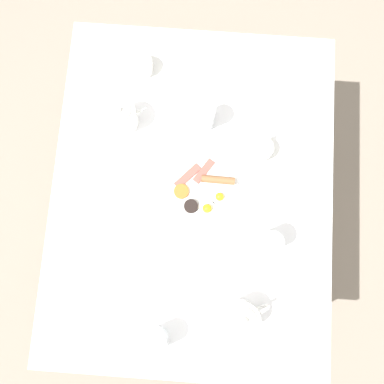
% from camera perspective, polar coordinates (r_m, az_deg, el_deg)
% --- Properties ---
extents(ground_plane, '(8.00, 8.00, 0.00)m').
position_cam_1_polar(ground_plane, '(2.08, -0.00, -3.48)').
color(ground_plane, gray).
extents(table, '(0.98, 1.24, 0.78)m').
position_cam_1_polar(table, '(1.37, -0.00, -0.58)').
color(table, white).
rests_on(table, ground_plane).
extents(breakfast_plate, '(0.26, 0.26, 0.04)m').
position_cam_1_polar(breakfast_plate, '(1.30, 1.55, 0.16)').
color(breakfast_plate, white).
rests_on(breakfast_plate, table).
extents(teapot_near, '(0.19, 0.10, 0.13)m').
position_cam_1_polar(teapot_near, '(1.34, -10.68, 11.25)').
color(teapot_near, white).
rests_on(teapot_near, table).
extents(teapot_far, '(0.18, 0.10, 0.13)m').
position_cam_1_polar(teapot_far, '(1.26, 7.71, -18.39)').
color(teapot_far, white).
rests_on(teapot_far, table).
extents(teacup_with_saucer_left, '(0.15, 0.15, 0.06)m').
position_cam_1_polar(teacup_with_saucer_left, '(1.44, -7.70, 18.35)').
color(teacup_with_saucer_left, white).
rests_on(teacup_with_saucer_left, table).
extents(teacup_with_saucer_right, '(0.15, 0.15, 0.06)m').
position_cam_1_polar(teacup_with_saucer_right, '(1.33, 10.33, 6.31)').
color(teacup_with_saucer_right, white).
rests_on(teacup_with_saucer_right, table).
extents(water_glass_tall, '(0.07, 0.07, 0.11)m').
position_cam_1_polar(water_glass_tall, '(1.27, -5.43, -21.76)').
color(water_glass_tall, white).
rests_on(water_glass_tall, table).
extents(water_glass_short, '(0.07, 0.07, 0.13)m').
position_cam_1_polar(water_glass_short, '(1.25, 11.56, -7.61)').
color(water_glass_short, white).
rests_on(water_glass_short, table).
extents(wine_glass_spare, '(0.07, 0.07, 0.13)m').
position_cam_1_polar(wine_glass_spare, '(1.31, 1.84, 11.50)').
color(wine_glass_spare, white).
rests_on(wine_glass_spare, table).
extents(fork_by_plate, '(0.05, 0.16, 0.00)m').
position_cam_1_polar(fork_by_plate, '(1.36, -17.04, -17.84)').
color(fork_by_plate, silver).
rests_on(fork_by_plate, table).
extents(knife_by_plate, '(0.14, 0.17, 0.00)m').
position_cam_1_polar(knife_by_plate, '(1.31, -8.64, -5.76)').
color(knife_by_plate, silver).
rests_on(knife_by_plate, table).
extents(spoon_for_tea, '(0.12, 0.13, 0.00)m').
position_cam_1_polar(spoon_for_tea, '(1.45, 13.66, 15.04)').
color(spoon_for_tea, silver).
rests_on(spoon_for_tea, table).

